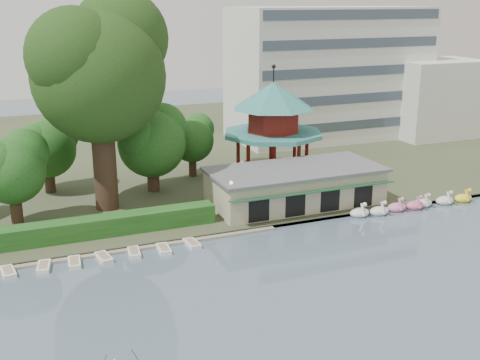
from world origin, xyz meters
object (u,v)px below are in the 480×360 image
dock (96,253)px  pavilion (273,120)px  big_tree (100,65)px  boathouse (295,185)px

dock → pavilion: size_ratio=2.52×
dock → big_tree: big_tree is taller
pavilion → big_tree: bearing=-169.7°
dock → boathouse: boathouse is taller
big_tree → dock: bearing=-106.1°
dock → pavilion: bearing=31.7°
dock → pavilion: (24.00, 14.80, 7.36)m
boathouse → pavilion: (2.00, 10.03, 5.11)m
dock → pavilion: pavilion is taller
pavilion → boathouse: bearing=-101.3°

